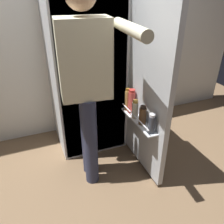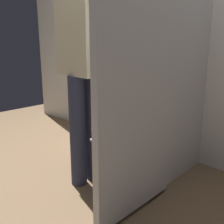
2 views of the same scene
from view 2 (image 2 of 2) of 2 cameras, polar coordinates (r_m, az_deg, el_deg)
name	(u,v)px [view 2 (image 2 of 2)]	position (r m, az deg, el deg)	size (l,w,h in m)	color
ground_plane	(105,185)	(2.13, -1.56, -15.35)	(5.52, 5.52, 0.00)	brown
kitchen_wall	(176,19)	(2.58, 13.63, 18.87)	(4.40, 0.10, 2.54)	silver
refrigerator	(150,69)	(2.22, 8.18, 9.01)	(0.74, 1.30, 1.71)	silver
person	(84,52)	(1.92, -5.99, 12.76)	(0.53, 0.74, 1.68)	#2D334C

